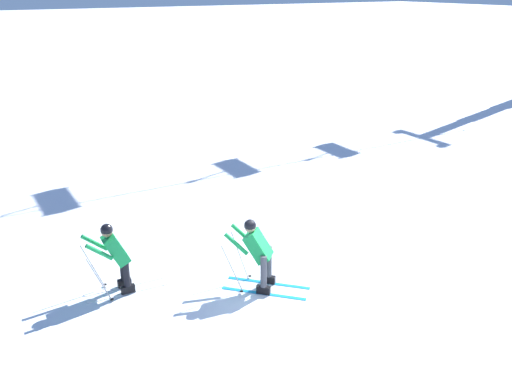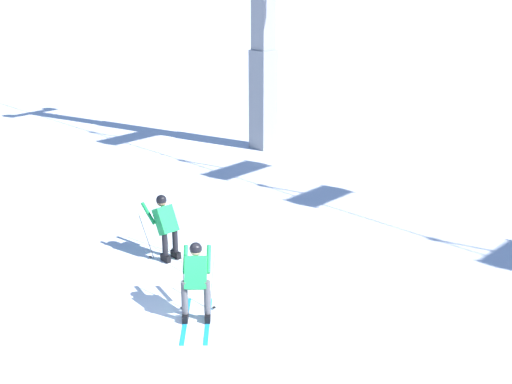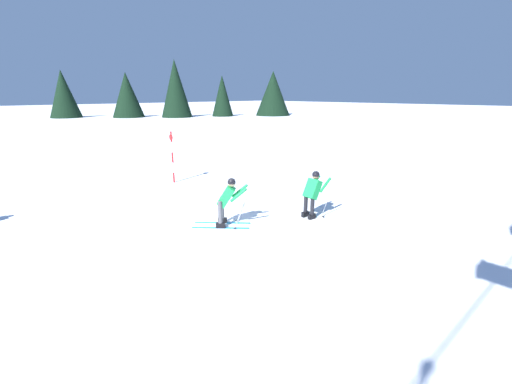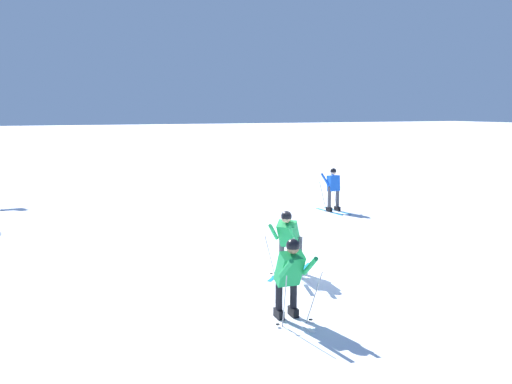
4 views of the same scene
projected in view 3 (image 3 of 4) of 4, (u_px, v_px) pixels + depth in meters
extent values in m
plane|color=white|center=(205.00, 224.00, 10.96)|extent=(260.00, 260.00, 0.00)
cube|color=#198CCC|center=(223.00, 223.00, 11.05)|extent=(1.30, 1.32, 0.01)
cube|color=black|center=(222.00, 220.00, 11.02)|extent=(0.28, 0.28, 0.16)
cylinder|color=#4C4C51|center=(222.00, 208.00, 10.91)|extent=(0.13, 0.13, 0.69)
cube|color=#198CCC|center=(221.00, 228.00, 10.63)|extent=(1.30, 1.32, 0.01)
cube|color=black|center=(221.00, 225.00, 10.60)|extent=(0.28, 0.28, 0.16)
cylinder|color=#4C4C51|center=(220.00, 212.00, 10.49)|extent=(0.13, 0.13, 0.69)
cube|color=green|center=(226.00, 196.00, 10.57)|extent=(0.69, 0.69, 0.68)
sphere|color=tan|center=(232.00, 183.00, 10.45)|extent=(0.23, 0.23, 0.23)
sphere|color=black|center=(232.00, 182.00, 10.44)|extent=(0.25, 0.25, 0.25)
cylinder|color=green|center=(240.00, 191.00, 10.75)|extent=(0.42, 0.42, 0.45)
cylinder|color=gray|center=(242.00, 209.00, 10.96)|extent=(0.43, 0.27, 1.19)
cylinder|color=black|center=(237.00, 221.00, 11.12)|extent=(0.07, 0.07, 0.01)
cylinder|color=green|center=(239.00, 195.00, 10.31)|extent=(0.42, 0.42, 0.45)
cylinder|color=gray|center=(240.00, 215.00, 10.43)|extent=(0.27, 0.44, 1.19)
cylinder|color=black|center=(235.00, 228.00, 10.50)|extent=(0.07, 0.07, 0.01)
cylinder|color=red|center=(174.00, 177.00, 16.01)|extent=(0.07, 0.07, 0.47)
cylinder|color=white|center=(173.00, 168.00, 15.88)|extent=(0.07, 0.07, 0.47)
cylinder|color=red|center=(173.00, 157.00, 15.75)|extent=(0.07, 0.07, 0.47)
cylinder|color=white|center=(172.00, 147.00, 15.62)|extent=(0.07, 0.07, 0.47)
cylinder|color=red|center=(171.00, 137.00, 15.50)|extent=(0.07, 0.07, 0.47)
cylinder|color=red|center=(171.00, 137.00, 15.49)|extent=(0.01, 0.28, 0.28)
cube|color=white|center=(305.00, 217.00, 11.60)|extent=(1.66, 0.19, 0.01)
cube|color=black|center=(305.00, 214.00, 11.58)|extent=(0.29, 0.13, 0.16)
cylinder|color=black|center=(306.00, 202.00, 11.47)|extent=(0.13, 0.13, 0.68)
cube|color=white|center=(312.00, 219.00, 11.39)|extent=(1.66, 0.19, 0.01)
cube|color=black|center=(312.00, 216.00, 11.37)|extent=(0.29, 0.13, 0.16)
cylinder|color=black|center=(312.00, 204.00, 11.25)|extent=(0.13, 0.13, 0.68)
cube|color=green|center=(312.00, 189.00, 11.32)|extent=(0.53, 0.45, 0.68)
sphere|color=#997051|center=(316.00, 176.00, 11.29)|extent=(0.23, 0.23, 0.23)
sphere|color=black|center=(316.00, 175.00, 11.28)|extent=(0.24, 0.24, 0.24)
cylinder|color=green|center=(315.00, 182.00, 11.67)|extent=(0.51, 0.12, 0.45)
cylinder|color=gray|center=(314.00, 200.00, 11.91)|extent=(0.47, 0.11, 1.18)
cylinder|color=black|center=(309.00, 212.00, 11.95)|extent=(0.07, 0.07, 0.01)
cylinder|color=green|center=(325.00, 185.00, 11.33)|extent=(0.51, 0.12, 0.45)
cylinder|color=gray|center=(326.00, 203.00, 11.50)|extent=(0.46, 0.17, 1.18)
cylinder|color=black|center=(323.00, 217.00, 11.47)|extent=(0.07, 0.07, 0.01)
cone|color=black|center=(273.00, 93.00, 62.72)|extent=(6.18, 6.18, 7.75)
cone|color=black|center=(222.00, 96.00, 60.92)|extent=(3.76, 3.76, 6.97)
cone|color=black|center=(176.00, 89.00, 58.11)|extent=(5.14, 5.14, 9.34)
cone|color=black|center=(127.00, 95.00, 58.13)|extent=(5.22, 5.22, 7.31)
cone|color=black|center=(64.00, 94.00, 57.09)|extent=(4.97, 4.97, 7.63)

